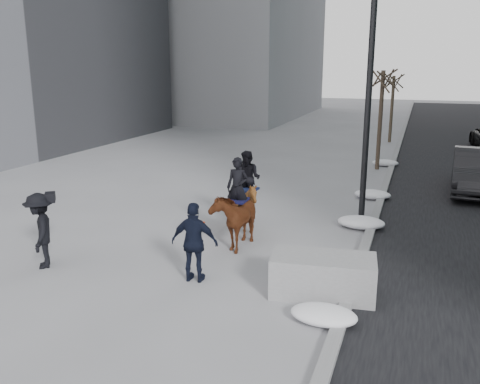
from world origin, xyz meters
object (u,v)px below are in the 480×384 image
(car_near, at_px, (477,171))
(mounted_right, at_px, (247,199))
(mounted_left, at_px, (236,214))
(planter, at_px, (323,276))

(car_near, bearing_deg, mounted_right, -130.15)
(car_near, xyz_separation_m, mounted_right, (-6.49, -6.93, 0.12))
(mounted_left, bearing_deg, mounted_right, 96.27)
(mounted_left, distance_m, mounted_right, 1.26)
(planter, xyz_separation_m, mounted_left, (-2.67, 2.16, 0.44))
(planter, relative_size, mounted_right, 0.92)
(mounted_left, height_order, mounted_right, mounted_left)
(mounted_left, bearing_deg, planter, -38.96)
(planter, bearing_deg, car_near, 70.37)
(car_near, distance_m, mounted_right, 9.50)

